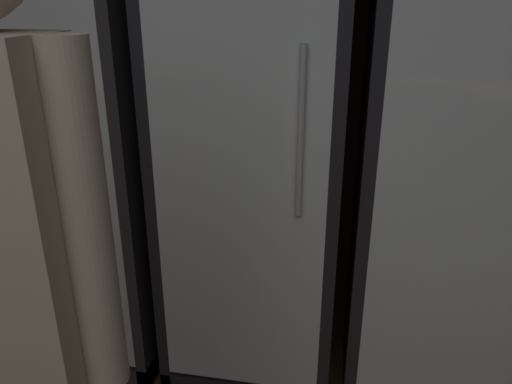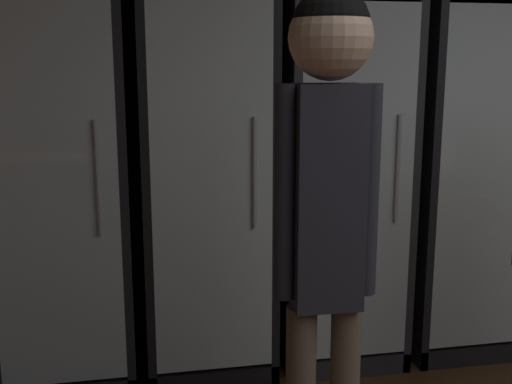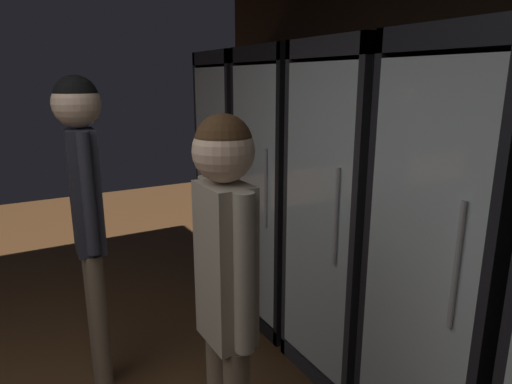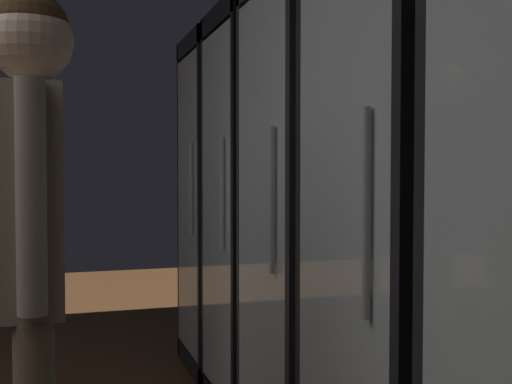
# 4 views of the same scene
# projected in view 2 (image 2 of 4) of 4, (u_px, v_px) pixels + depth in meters

# --- Properties ---
(wall_back) EXTENTS (6.00, 0.06, 2.80)m
(wall_back) POSITION_uv_depth(u_px,v_px,m) (454.00, 88.00, 3.65)
(wall_back) COLOR black
(wall_back) RESTS_ON ground
(cooler_far_left) EXTENTS (0.63, 0.65, 1.93)m
(cooler_far_left) POSITION_uv_depth(u_px,v_px,m) (63.00, 188.00, 3.03)
(cooler_far_left) COLOR black
(cooler_far_left) RESTS_ON ground
(cooler_left) EXTENTS (0.63, 0.65, 1.93)m
(cooler_left) POSITION_uv_depth(u_px,v_px,m) (204.00, 185.00, 3.16)
(cooler_left) COLOR black
(cooler_left) RESTS_ON ground
(cooler_center) EXTENTS (0.63, 0.65, 1.93)m
(cooler_center) POSITION_uv_depth(u_px,v_px,m) (334.00, 178.00, 3.28)
(cooler_center) COLOR #2B2B30
(cooler_center) RESTS_ON ground
(cooler_right) EXTENTS (0.63, 0.65, 1.93)m
(cooler_right) POSITION_uv_depth(u_px,v_px,m) (454.00, 176.00, 3.41)
(cooler_right) COLOR black
(cooler_right) RESTS_ON ground
(shopper_far) EXTENTS (0.30, 0.23, 1.75)m
(shopper_far) POSITION_uv_depth(u_px,v_px,m) (327.00, 201.00, 1.77)
(shopper_far) COLOR #72604C
(shopper_far) RESTS_ON ground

